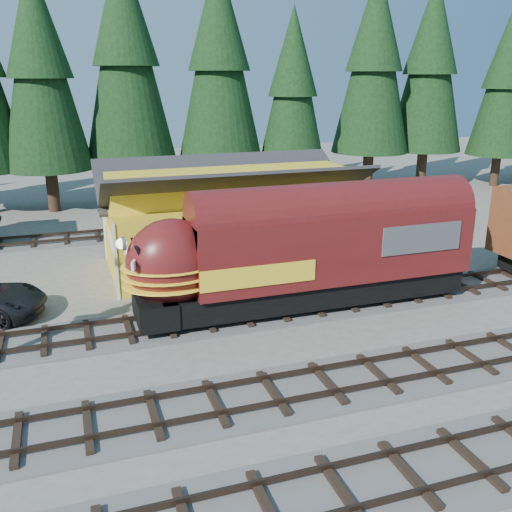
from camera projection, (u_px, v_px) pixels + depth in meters
name	position (u px, v px, depth m)	size (l,w,h in m)	color
ground	(318.00, 355.00, 19.79)	(120.00, 120.00, 0.00)	#6B665B
track_siding	(478.00, 284.00, 26.45)	(68.00, 3.20, 0.33)	#4C4947
track_spur	(30.00, 242.00, 32.96)	(32.00, 3.20, 0.33)	#4C4947
depot	(231.00, 208.00, 28.37)	(12.80, 7.00, 5.30)	yellow
conifer_backdrop	(276.00, 66.00, 40.89)	(79.94, 22.91, 15.63)	black
locomotive	(297.00, 256.00, 22.96)	(14.48, 2.88, 3.94)	black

